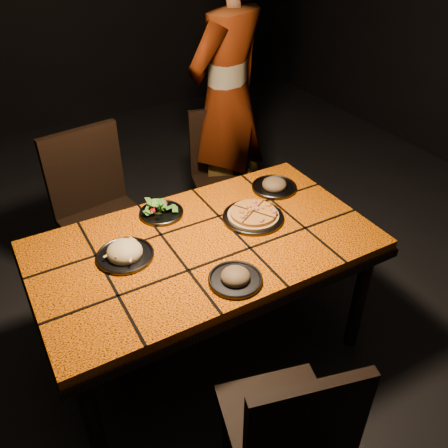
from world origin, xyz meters
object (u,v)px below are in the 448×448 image
chair_far_right (223,169)px  plate_pasta (125,253)px  chair_near (290,429)px  plate_pizza (253,216)px  diner (227,99)px  dining_table (205,254)px  chair_far_left (98,205)px

chair_far_right → plate_pasta: (-0.99, -0.84, 0.24)m
plate_pasta → chair_near: bearing=-75.4°
plate_pizza → plate_pasta: size_ratio=1.36×
chair_far_right → plate_pasta: bearing=-125.2°
diner → plate_pasta: size_ratio=7.32×
diner → plate_pizza: size_ratio=5.39×
chair_near → plate_pizza: (0.42, 0.93, 0.24)m
chair_near → chair_far_right: bearing=-98.1°
dining_table → diner: 1.34m
chair_near → dining_table: bearing=-83.5°
chair_near → chair_far_left: (-0.17, 1.70, 0.06)m
chair_near → plate_pasta: chair_near is taller
diner → plate_pizza: diner is taller
plate_pizza → chair_near: bearing=-114.4°
dining_table → diner: diner is taller
diner → plate_pasta: bearing=18.1°
dining_table → chair_far_left: (-0.29, 0.82, -0.08)m
diner → dining_table: bearing=31.5°
plate_pasta → chair_far_left: bearing=84.2°
dining_table → plate_pasta: (-0.37, 0.07, 0.10)m
chair_near → chair_far_right: 1.94m
plate_pizza → plate_pasta: (-0.67, 0.03, 0.01)m
dining_table → plate_pizza: plate_pizza is taller
plate_pizza → dining_table: bearing=-171.2°
chair_near → chair_far_right: chair_far_right is taller
chair_near → diner: (0.86, 1.95, 0.43)m
chair_far_right → chair_near: bearing=-98.0°
chair_near → chair_far_left: 1.71m
chair_near → plate_pizza: bearing=-100.2°
dining_table → chair_near: (-0.12, -0.88, -0.14)m
dining_table → diner: size_ratio=0.85×
dining_table → diner: bearing=55.4°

